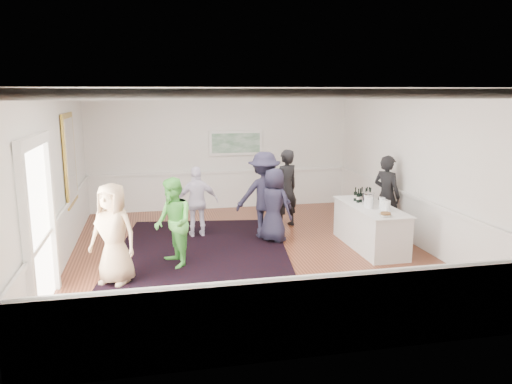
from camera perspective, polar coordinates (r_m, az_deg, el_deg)
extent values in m
plane|color=brown|center=(9.95, -0.66, -7.01)|extent=(8.00, 8.00, 0.00)
cube|color=white|center=(9.43, -0.71, 11.75)|extent=(7.00, 8.00, 0.02)
cube|color=white|center=(9.53, -21.80, 1.25)|extent=(0.02, 8.00, 3.20)
cube|color=white|center=(10.80, 17.86, 2.65)|extent=(0.02, 8.00, 3.20)
cube|color=white|center=(13.47, -4.03, 4.84)|extent=(7.00, 0.02, 3.20)
cube|color=white|center=(5.78, 7.14, -4.27)|extent=(7.00, 0.02, 3.20)
cube|color=gold|center=(10.76, -20.51, 3.52)|extent=(0.04, 1.25, 1.85)
cube|color=white|center=(10.76, -20.38, 3.52)|extent=(0.01, 1.05, 1.65)
cube|color=white|center=(7.00, -24.64, -5.86)|extent=(0.10, 0.14, 2.40)
cube|color=white|center=(8.55, -22.32, -2.64)|extent=(0.10, 0.14, 2.40)
cube|color=white|center=(7.55, -24.14, 5.32)|extent=(0.10, 1.78, 0.16)
cube|color=white|center=(7.78, -23.61, -4.09)|extent=(0.02, 1.50, 2.40)
cube|color=white|center=(13.46, -2.32, 5.63)|extent=(1.44, 0.05, 0.66)
cube|color=#27683C|center=(13.43, -2.30, 5.61)|extent=(1.30, 0.01, 0.52)
cube|color=black|center=(10.23, -6.15, -6.49)|extent=(3.95, 4.84, 0.02)
cube|color=silver|center=(10.46, 12.89, -3.93)|extent=(0.76, 2.09, 0.86)
cube|color=silver|center=(10.35, 13.00, -1.62)|extent=(0.82, 2.15, 0.02)
imported|color=black|center=(11.35, 14.69, -0.39)|extent=(0.69, 0.78, 1.79)
imported|color=tan|center=(8.55, -16.00, -4.63)|extent=(0.99, 0.87, 1.70)
imported|color=#5FD454|center=(9.14, -9.45, -3.49)|extent=(0.81, 0.93, 1.64)
imported|color=white|center=(10.95, -6.71, -1.13)|extent=(0.93, 0.42, 1.56)
imported|color=#211E33|center=(10.80, 0.96, -0.35)|extent=(1.26, 0.77, 1.88)
imported|color=black|center=(11.70, 3.40, 0.42)|extent=(0.79, 0.67, 1.83)
imported|color=#211E33|center=(10.53, 2.07, -1.51)|extent=(0.89, 0.90, 1.58)
cylinder|color=#67B942|center=(10.11, 12.91, -1.19)|extent=(0.12, 0.12, 0.24)
cylinder|color=#D03D3D|center=(10.15, 14.21, -1.20)|extent=(0.12, 0.12, 0.24)
cylinder|color=#6CB23F|center=(10.24, 12.58, -1.01)|extent=(0.12, 0.12, 0.24)
cylinder|color=white|center=(9.90, 14.78, -1.54)|extent=(0.12, 0.12, 0.24)
cylinder|color=silver|center=(9.98, 14.43, -1.42)|extent=(0.12, 0.12, 0.24)
cylinder|color=silver|center=(10.48, 12.66, -0.75)|extent=(0.26, 0.26, 0.25)
imported|color=white|center=(9.55, 14.58, -2.56)|extent=(0.24, 0.24, 0.06)
cylinder|color=brown|center=(9.55, 14.59, -2.41)|extent=(0.19, 0.19, 0.04)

